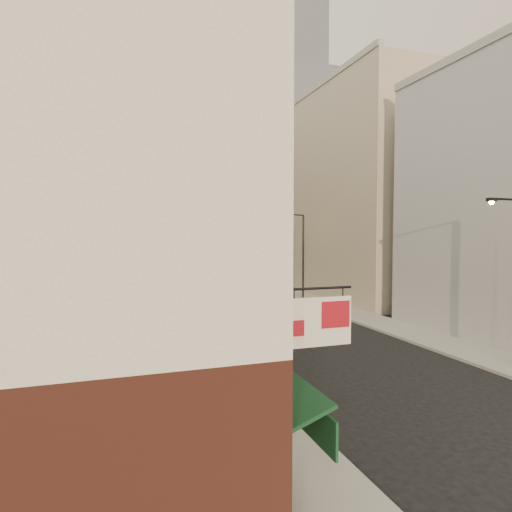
{
  "coord_description": "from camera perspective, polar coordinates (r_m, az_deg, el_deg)",
  "views": [
    {
      "loc": [
        -10.83,
        -5.45,
        6.08
      ],
      "look_at": [
        -1.3,
        22.7,
        4.61
      ],
      "focal_mm": 30.0,
      "sensor_mm": 36.0,
      "label": 1
    }
  ],
  "objects": [
    {
      "name": "clock_tower",
      "position": [
        98.62,
        -13.03,
        9.48
      ],
      "size": [
        14.0,
        14.0,
        44.9
      ],
      "color": "#957F5A",
      "rests_on": "ground"
    },
    {
      "name": "streetlamp_far",
      "position": [
        53.55,
        0.05,
        2.11
      ],
      "size": [
        2.49,
        0.3,
        9.48
      ],
      "rotation": [
        0.0,
        0.0,
        -0.03
      ],
      "color": "black",
      "rests_on": "ground"
    },
    {
      "name": "traffic_light_left",
      "position": [
        46.68,
        -13.56,
        -0.21
      ],
      "size": [
        0.6,
        0.54,
        5.0
      ],
      "rotation": [
        0.0,
        0.0,
        2.93
      ],
      "color": "black",
      "rests_on": "ground"
    },
    {
      "name": "sidewalk_left",
      "position": [
        60.9,
        -14.55,
        -2.93
      ],
      "size": [
        3.0,
        140.0,
        0.15
      ],
      "primitive_type": "cube",
      "color": "#9C998E",
      "rests_on": "ground"
    },
    {
      "name": "streetlamp_mid",
      "position": [
        40.43,
        6.12,
        0.66
      ],
      "size": [
        1.97,
        0.96,
        7.99
      ],
      "rotation": [
        0.0,
        0.0,
        0.4
      ],
      "color": "black",
      "rests_on": "ground"
    },
    {
      "name": "traffic_light_right",
      "position": [
        49.27,
        2.21,
        0.24
      ],
      "size": [
        0.77,
        0.77,
        5.0
      ],
      "rotation": [
        0.0,
        0.0,
        3.49
      ],
      "color": "black",
      "rests_on": "ground"
    },
    {
      "name": "right_bldg_wingrid",
      "position": [
        60.36,
        3.7,
        9.4
      ],
      "size": [
        8.0,
        20.0,
        26.0
      ],
      "primitive_type": "cube",
      "color": "gray",
      "rests_on": "ground"
    },
    {
      "name": "left_bldg_grey",
      "position": [
        47.63,
        -20.22,
        7.37
      ],
      "size": [
        8.0,
        16.0,
        20.0
      ],
      "primitive_type": "cube",
      "color": "#97979C",
      "rests_on": "ground"
    },
    {
      "name": "right_bldg_beige",
      "position": [
        42.35,
        14.16,
        8.05
      ],
      "size": [
        8.0,
        16.0,
        20.0
      ],
      "primitive_type": "cube",
      "color": "gray",
      "rests_on": "ground"
    },
    {
      "name": "highrise",
      "position": [
        90.43,
        0.36,
        15.32
      ],
      "size": [
        21.0,
        23.0,
        51.2
      ],
      "color": "gray",
      "rests_on": "ground"
    },
    {
      "name": "sidewalk_right",
      "position": [
        63.17,
        -2.7,
        -2.64
      ],
      "size": [
        3.0,
        140.0,
        0.15
      ],
      "primitive_type": "cube",
      "color": "#9C998E",
      "rests_on": "ground"
    },
    {
      "name": "left_bldg_tan",
      "position": [
        65.5,
        -19.78,
        4.77
      ],
      "size": [
        8.0,
        18.0,
        17.0
      ],
      "primitive_type": "cube",
      "color": "#957F5A",
      "rests_on": "ground"
    },
    {
      "name": "left_bldg_wingrid",
      "position": [
        85.66,
        -19.58,
        6.62
      ],
      "size": [
        8.0,
        20.0,
        24.0
      ],
      "primitive_type": "cube",
      "color": "gray",
      "rests_on": "ground"
    },
    {
      "name": "left_bldg_beige",
      "position": [
        31.53,
        -20.92,
        6.13
      ],
      "size": [
        8.0,
        12.0,
        16.0
      ],
      "primitive_type": "cube",
      "color": "gray",
      "rests_on": "ground"
    },
    {
      "name": "white_tower",
      "position": [
        86.92,
        -4.73,
        11.1
      ],
      "size": [
        8.0,
        8.0,
        41.5
      ],
      "color": "silver",
      "rests_on": "ground"
    },
    {
      "name": "near_building_left",
      "position": [
        14.45,
        -19.34,
        2.43
      ],
      "size": [
        8.3,
        23.04,
        12.3
      ],
      "color": "brown",
      "rests_on": "ground"
    }
  ]
}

